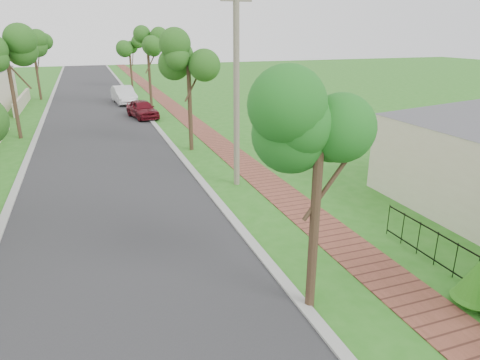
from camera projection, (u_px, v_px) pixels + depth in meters
ground at (310, 358)px, 8.38m from camera, size 160.00×160.00×0.00m
road at (101, 140)px, 25.20m from camera, size 7.00×120.00×0.02m
kerb_right at (163, 135)px, 26.36m from camera, size 0.30×120.00×0.10m
kerb_left at (33, 145)px, 24.03m from camera, size 0.30×120.00×0.10m
sidewalk at (204, 132)px, 27.19m from camera, size 1.50×120.00×0.03m
street_trees at (91, 54)px, 29.82m from camera, size 10.70×37.65×5.89m
parked_car_red at (142, 109)px, 31.20m from camera, size 2.25×4.03×1.30m
parked_car_white at (124, 95)px, 37.43m from camera, size 2.00×4.64×1.49m
near_tree at (319, 145)px, 8.69m from camera, size 1.90×1.90×4.87m
utility_pole at (236, 92)px, 16.64m from camera, size 1.20×0.24×7.51m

